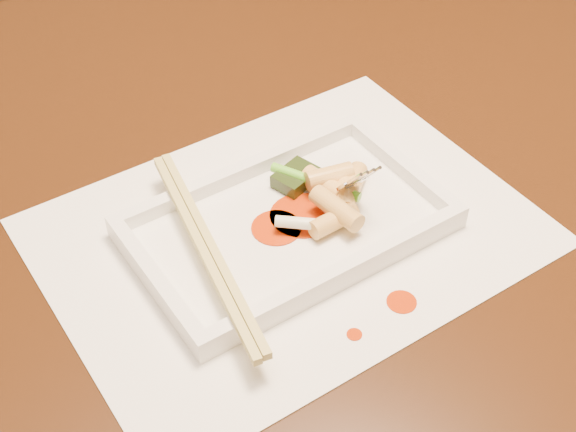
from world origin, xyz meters
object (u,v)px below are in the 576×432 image
plate_base (288,228)px  fork (346,116)px  table (225,271)px  chopstick_a (202,249)px  placemat (288,232)px

plate_base → fork: 0.11m
table → chopstick_a: 0.16m
plate_base → chopstick_a: 0.08m
chopstick_a → placemat: bearing=0.0°
fork → placemat: bearing=-165.6°
table → fork: bearing=-30.8°
table → fork: size_ratio=10.00×
plate_base → chopstick_a: chopstick_a is taller
chopstick_a → fork: fork is taller
placemat → plate_base: plate_base is taller
table → placemat: (0.02, -0.07, 0.10)m
placemat → chopstick_a: (-0.08, 0.00, 0.03)m
table → chopstick_a: chopstick_a is taller
plate_base → chopstick_a: (-0.08, 0.00, 0.02)m
plate_base → fork: (0.07, 0.02, 0.08)m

